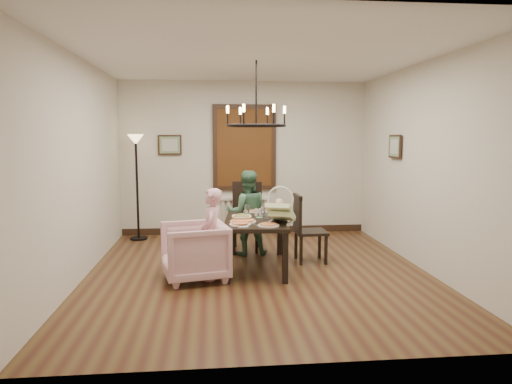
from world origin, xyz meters
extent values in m
cube|color=brown|center=(0.00, 0.00, 0.00)|extent=(4.50, 5.00, 0.01)
cube|color=white|center=(0.00, 0.00, 2.80)|extent=(4.50, 5.00, 0.01)
cube|color=beige|center=(0.00, 2.50, 1.40)|extent=(4.50, 0.01, 2.80)
cube|color=beige|center=(-2.25, 0.00, 1.40)|extent=(0.01, 5.00, 2.80)
cube|color=beige|center=(2.25, 0.00, 1.40)|extent=(0.01, 5.00, 2.80)
cube|color=black|center=(0.00, 0.21, 0.67)|extent=(0.97, 1.55, 0.05)
cube|color=black|center=(-0.42, -0.43, 0.32)|extent=(0.07, 0.07, 0.64)
cube|color=black|center=(-0.29, 0.92, 0.32)|extent=(0.07, 0.07, 0.64)
cube|color=black|center=(0.28, -0.50, 0.32)|extent=(0.07, 0.07, 0.64)
cube|color=black|center=(0.42, 0.85, 0.32)|extent=(0.07, 0.07, 0.64)
imported|color=beige|center=(-0.83, -0.22, 0.36)|extent=(0.94, 0.93, 0.72)
imported|color=#E29FA8|center=(-0.62, -0.23, 0.48)|extent=(0.28, 0.38, 0.96)
imported|color=#447250|center=(-0.07, 0.94, 0.54)|extent=(0.54, 0.42, 1.08)
imported|color=white|center=(-0.21, 0.06, 0.73)|extent=(0.32, 0.32, 0.08)
cylinder|color=tan|center=(-0.21, -0.07, 0.71)|extent=(0.34, 0.34, 0.04)
cylinder|color=silver|center=(0.13, 0.19, 0.76)|extent=(0.06, 0.06, 0.13)
cube|color=#553011|center=(0.00, 2.46, 1.60)|extent=(1.00, 0.03, 1.40)
cube|color=black|center=(-1.35, 2.47, 1.65)|extent=(0.42, 0.03, 0.36)
cube|color=black|center=(2.21, 0.90, 1.65)|extent=(0.03, 0.42, 0.36)
torus|color=black|center=(0.00, 0.21, 1.95)|extent=(0.80, 0.80, 0.04)
camera|label=1|loc=(-0.61, -5.90, 1.81)|focal=32.00mm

